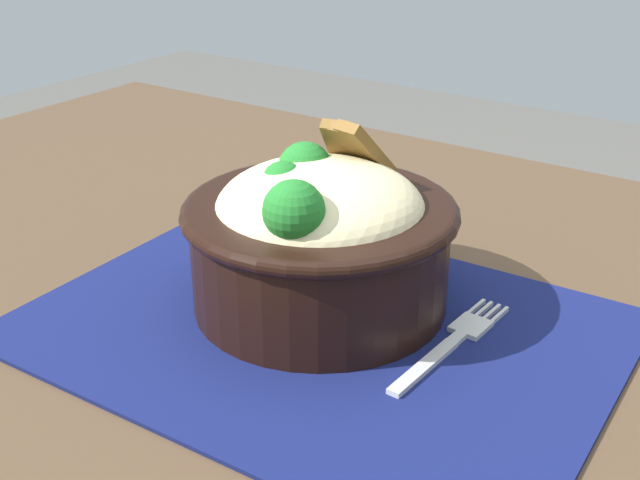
{
  "coord_description": "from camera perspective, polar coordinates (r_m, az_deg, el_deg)",
  "views": [
    {
      "loc": [
        0.28,
        -0.42,
        1.0
      ],
      "look_at": [
        -0.01,
        0.01,
        0.76
      ],
      "focal_mm": 45.99,
      "sensor_mm": 36.0,
      "label": 1
    }
  ],
  "objects": [
    {
      "name": "table",
      "position": [
        0.62,
        0.28,
        -10.26
      ],
      "size": [
        1.19,
        0.79,
        0.7
      ],
      "color": "#4C3826",
      "rests_on": "ground_plane"
    },
    {
      "name": "fork",
      "position": [
        0.55,
        9.3,
        -6.94
      ],
      "size": [
        0.02,
        0.14,
        0.0
      ],
      "color": "#B7B7B7",
      "rests_on": "placemat"
    },
    {
      "name": "bowl",
      "position": [
        0.56,
        -0.04,
        0.42
      ],
      "size": [
        0.19,
        0.19,
        0.13
      ],
      "color": "black",
      "rests_on": "placemat"
    },
    {
      "name": "placemat",
      "position": [
        0.56,
        -0.04,
        -6.09
      ],
      "size": [
        0.4,
        0.3,
        0.0
      ],
      "primitive_type": "cube",
      "rotation": [
        0.0,
        0.0,
        0.03
      ],
      "color": "#11194C",
      "rests_on": "table"
    }
  ]
}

